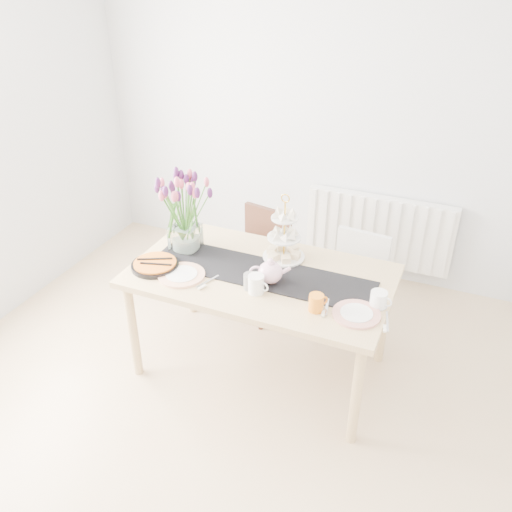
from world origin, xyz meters
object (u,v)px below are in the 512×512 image
at_px(chair_white, 356,279).
at_px(plate_left, 182,275).
at_px(tart_tin, 155,265).
at_px(mug_orange, 316,303).
at_px(mug_white, 256,284).
at_px(cream_jug, 379,299).
at_px(plate_right, 356,314).
at_px(chair_brown, 260,254).
at_px(mug_grey, 250,281).
at_px(dining_table, 261,284).
at_px(radiator, 378,230).
at_px(tulip_vase, 183,202).
at_px(teapot, 270,272).
at_px(cake_stand, 284,243).

height_order(chair_white, plate_left, chair_white).
distance_m(tart_tin, mug_orange, 1.06).
relative_size(mug_white, mug_orange, 1.12).
height_order(cream_jug, mug_orange, mug_orange).
bearing_deg(plate_right, chair_brown, 137.41).
distance_m(chair_brown, mug_grey, 0.95).
distance_m(dining_table, cream_jug, 0.75).
distance_m(radiator, chair_brown, 1.06).
relative_size(radiator, tulip_vase, 1.90).
relative_size(cream_jug, mug_orange, 0.95).
relative_size(cream_jug, mug_white, 0.85).
distance_m(teapot, mug_white, 0.13).
bearing_deg(tulip_vase, plate_left, -65.63).
distance_m(chair_brown, teapot, 0.90).
xyz_separation_m(cake_stand, teapot, (0.03, -0.30, -0.04)).
xyz_separation_m(cake_stand, cream_jug, (0.67, -0.29, -0.07)).
relative_size(chair_white, cream_jug, 8.13).
bearing_deg(radiator, tulip_vase, -127.46).
bearing_deg(tart_tin, plate_left, -7.27).
relative_size(mug_grey, plate_right, 0.36).
distance_m(dining_table, teapot, 0.19).
xyz_separation_m(tulip_vase, plate_right, (1.21, -0.27, -0.34)).
height_order(teapot, tart_tin, teapot).
bearing_deg(chair_brown, plate_left, -88.43).
bearing_deg(plate_right, mug_white, -178.93).
xyz_separation_m(chair_brown, teapot, (0.37, -0.74, 0.36)).
relative_size(mug_white, plate_left, 0.39).
bearing_deg(teapot, mug_white, -128.56).
height_order(dining_table, mug_orange, mug_orange).
bearing_deg(plate_right, cream_jug, 54.61).
height_order(teapot, plate_left, teapot).
height_order(teapot, plate_right, teapot).
relative_size(chair_brown, teapot, 3.40).
xyz_separation_m(tulip_vase, mug_white, (0.62, -0.28, -0.29)).
height_order(mug_white, plate_left, mug_white).
height_order(cream_jug, plate_left, cream_jug).
bearing_deg(radiator, plate_right, -83.40).
distance_m(cream_jug, mug_orange, 0.35).
xyz_separation_m(tart_tin, mug_white, (0.69, -0.01, 0.04)).
relative_size(tart_tin, plate_right, 1.12).
height_order(tart_tin, mug_orange, mug_orange).
distance_m(chair_white, plate_right, 0.91).
height_order(radiator, tart_tin, tart_tin).
bearing_deg(tart_tin, chair_white, 37.16).
relative_size(teapot, mug_orange, 2.37).
distance_m(chair_white, cream_jug, 0.83).
relative_size(dining_table, chair_brown, 1.99).
relative_size(cake_stand, plate_left, 1.38).
bearing_deg(chair_white, mug_grey, -114.08).
xyz_separation_m(dining_table, cream_jug, (0.74, -0.06, 0.12)).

